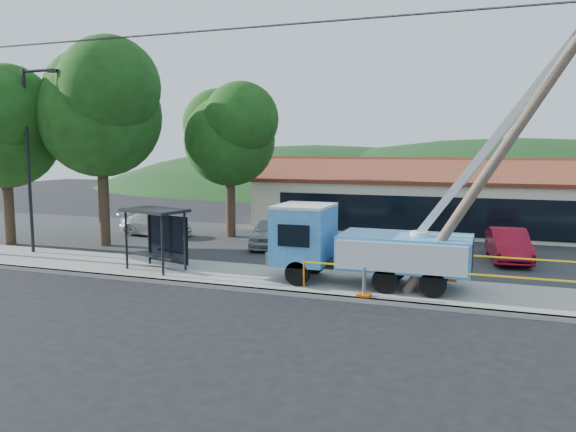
{
  "coord_description": "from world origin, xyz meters",
  "views": [
    {
      "loc": [
        7.22,
        -16.48,
        5.31
      ],
      "look_at": [
        -0.54,
        5.0,
        2.5
      ],
      "focal_mm": 35.0,
      "sensor_mm": 36.0,
      "label": 1
    }
  ],
  "objects_px": {
    "bus_shelter": "(158,225)",
    "car_silver": "(272,248)",
    "utility_truck": "(366,241)",
    "leaning_pole": "(511,138)",
    "car_white": "(156,237)",
    "car_red": "(507,263)"
  },
  "relations": [
    {
      "from": "leaning_pole",
      "to": "car_white",
      "type": "distance_m",
      "value": 21.59
    },
    {
      "from": "utility_truck",
      "to": "car_red",
      "type": "height_order",
      "value": "utility_truck"
    },
    {
      "from": "bus_shelter",
      "to": "car_silver",
      "type": "relative_size",
      "value": 0.65
    },
    {
      "from": "bus_shelter",
      "to": "car_red",
      "type": "distance_m",
      "value": 15.9
    },
    {
      "from": "bus_shelter",
      "to": "car_red",
      "type": "relative_size",
      "value": 0.67
    },
    {
      "from": "bus_shelter",
      "to": "car_silver",
      "type": "height_order",
      "value": "bus_shelter"
    },
    {
      "from": "leaning_pole",
      "to": "bus_shelter",
      "type": "xyz_separation_m",
      "value": [
        -13.75,
        0.43,
        -3.56
      ]
    },
    {
      "from": "leaning_pole",
      "to": "car_silver",
      "type": "distance_m",
      "value": 14.59
    },
    {
      "from": "utility_truck",
      "to": "leaning_pole",
      "type": "bearing_deg",
      "value": -8.7
    },
    {
      "from": "car_red",
      "to": "bus_shelter",
      "type": "bearing_deg",
      "value": -160.5
    },
    {
      "from": "utility_truck",
      "to": "car_silver",
      "type": "bearing_deg",
      "value": 134.06
    },
    {
      "from": "leaning_pole",
      "to": "car_silver",
      "type": "xyz_separation_m",
      "value": [
        -11.29,
        7.35,
        -5.6
      ]
    },
    {
      "from": "utility_truck",
      "to": "car_silver",
      "type": "height_order",
      "value": "utility_truck"
    },
    {
      "from": "utility_truck",
      "to": "car_red",
      "type": "bearing_deg",
      "value": 52.4
    },
    {
      "from": "bus_shelter",
      "to": "car_red",
      "type": "bearing_deg",
      "value": 42.76
    },
    {
      "from": "bus_shelter",
      "to": "car_white",
      "type": "distance_m",
      "value": 9.81
    },
    {
      "from": "utility_truck",
      "to": "bus_shelter",
      "type": "distance_m",
      "value": 8.85
    },
    {
      "from": "utility_truck",
      "to": "car_white",
      "type": "distance_m",
      "value": 16.21
    },
    {
      "from": "car_silver",
      "to": "car_white",
      "type": "xyz_separation_m",
      "value": [
        -7.79,
        1.05,
        0.0
      ]
    },
    {
      "from": "utility_truck",
      "to": "leaning_pole",
      "type": "xyz_separation_m",
      "value": [
        4.91,
        -0.75,
        3.82
      ]
    },
    {
      "from": "leaning_pole",
      "to": "car_white",
      "type": "bearing_deg",
      "value": 156.24
    },
    {
      "from": "bus_shelter",
      "to": "car_red",
      "type": "height_order",
      "value": "bus_shelter"
    }
  ]
}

